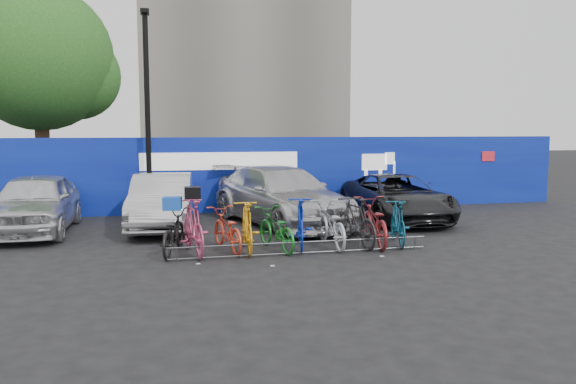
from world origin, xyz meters
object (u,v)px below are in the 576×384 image
object	(u,v)px
bike_4	(276,229)
bike_5	(301,223)
tree	(46,62)
lamppost	(147,108)
bike_3	(247,227)
bike_7	(356,222)
bike_8	(374,222)
car_1	(162,201)
car_2	(281,196)
car_0	(35,203)
bike_9	(398,222)
bike_2	(227,230)
bike_rack	(302,248)
car_3	(396,197)
bike_1	(193,226)
bike_0	(173,232)
bike_6	(331,225)

from	to	relation	value
bike_4	bike_5	size ratio (longest dim) A/B	0.94
tree	bike_5	bearing A→B (deg)	-55.12
lamppost	bike_3	bearing A→B (deg)	-68.58
bike_7	bike_8	xyz separation A→B (m)	(0.44, 0.01, -0.03)
car_1	car_2	size ratio (longest dim) A/B	0.80
car_0	bike_9	distance (m)	9.16
bike_8	bike_2	bearing A→B (deg)	4.76
lamppost	car_0	bearing A→B (deg)	-145.72
bike_7	bike_rack	bearing A→B (deg)	16.25
bike_4	car_3	bearing A→B (deg)	-155.44
tree	bike_1	distance (m)	11.88
bike_1	bike_7	world-z (taller)	bike_1
bike_0	bike_5	distance (m)	2.81
bike_7	bike_2	bearing A→B (deg)	-10.29
bike_3	bike_rack	bearing A→B (deg)	154.26
car_2	bike_2	distance (m)	3.75
bike_4	tree	bearing A→B (deg)	-70.57
car_2	car_3	world-z (taller)	car_2
car_0	car_1	distance (m)	3.18
lamppost	bike_5	bearing A→B (deg)	-57.59
tree	bike_6	distance (m)	13.35
bike_rack	tree	bearing A→B (deg)	122.45
lamppost	bike_2	bearing A→B (deg)	-71.97
tree	bike_2	size ratio (longest dim) A/B	4.38
bike_rack	bike_8	distance (m)	2.00
car_2	bike_7	world-z (taller)	car_2
bike_8	bike_9	xyz separation A→B (m)	(0.57, -0.03, -0.03)
bike_2	bike_5	bearing A→B (deg)	166.47
car_2	bike_8	world-z (taller)	car_2
bike_1	bike_3	size ratio (longest dim) A/B	1.08
bike_1	bike_6	bearing A→B (deg)	173.17
bike_rack	bike_9	bearing A→B (deg)	13.60
lamppost	car_1	distance (m)	3.23
tree	bike_rack	distance (m)	13.55
bike_3	car_0	bearing A→B (deg)	-32.00
bike_4	bike_9	world-z (taller)	bike_9
bike_4	bike_8	xyz separation A→B (m)	(2.31, 0.02, 0.07)
car_1	bike_3	xyz separation A→B (m)	(1.77, -3.46, -0.17)
car_2	bike_9	xyz separation A→B (m)	(2.01, -3.38, -0.29)
car_0	car_3	xyz separation A→B (m)	(9.89, -0.18, -0.11)
tree	lamppost	distance (m)	6.14
bike_4	bike_7	size ratio (longest dim) A/B	0.94
car_3	bike_6	bearing A→B (deg)	-131.52
lamppost	bike_0	world-z (taller)	lamppost
bike_4	bike_8	world-z (taller)	bike_8
bike_2	bike_4	distance (m)	1.07
bike_0	bike_6	distance (m)	3.50
car_3	bike_0	xyz separation A→B (m)	(-6.51, -3.17, -0.19)
bike_rack	car_3	world-z (taller)	car_3
bike_3	bike_7	bearing A→B (deg)	-176.45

